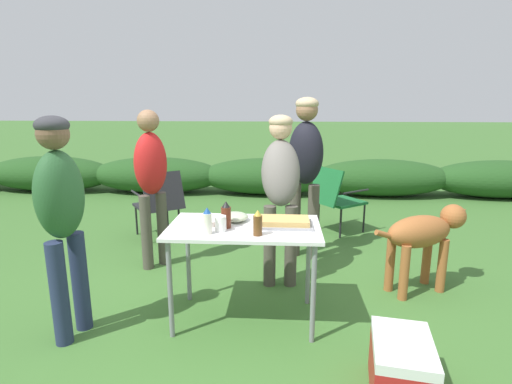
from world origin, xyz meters
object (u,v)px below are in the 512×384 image
Objects in this scene: beer_bottle at (258,223)px; dog at (424,234)px; mixing_bowl at (235,217)px; food_tray at (284,222)px; plate_stack at (203,221)px; mayo_bottle at (207,221)px; folding_table at (244,236)px; bbq_sauce_bottle at (226,215)px; standing_person_in_red_jacket at (61,207)px; standing_person_in_dark_puffer at (281,180)px; cooler_box at (401,369)px; standing_person_in_navy_coat at (151,174)px; camp_chair_green_behind_table at (336,196)px; standing_person_with_beanie at (306,160)px; paper_cup_stack at (221,224)px; camp_chair_near_hedge at (159,201)px.

dog is (1.38, 0.77, -0.31)m from beer_bottle.
food_tray is at bearing -14.32° from mixing_bowl.
plate_stack is 1.28× the size of mayo_bottle.
bbq_sauce_bottle reaches higher than folding_table.
plate_stack is 0.15× the size of standing_person_in_red_jacket.
standing_person_in_dark_puffer reaches higher than mixing_bowl.
plate_stack is 1.59m from cooler_box.
food_tray is at bearing 22.18° from mayo_bottle.
bbq_sauce_bottle is at bearing -98.15° from standing_person_in_navy_coat.
camp_chair_green_behind_table is (0.65, 2.09, -0.30)m from food_tray.
plate_stack is at bearing 179.55° from food_tray.
dog is at bearing 16.13° from mixing_bowl.
food_tray is at bearing 5.22° from folding_table.
standing_person_with_beanie is 1.33m from dog.
standing_person_in_dark_puffer is at bearing 63.56° from paper_cup_stack.
food_tray is at bearing 9.78° from bbq_sauce_bottle.
food_tray is (0.29, 0.03, 0.10)m from folding_table.
standing_person_in_red_jacket is (-1.44, -1.00, 0.00)m from standing_person_in_dark_puffer.
food_tray is 0.26× the size of standing_person_in_red_jacket.
standing_person_in_red_jacket is (-1.69, -1.59, -0.09)m from standing_person_with_beanie.
cooler_box is (1.25, -0.79, -0.59)m from plate_stack.
food_tray is 0.57m from mayo_bottle.
plate_stack is 0.29× the size of camp_chair_green_behind_table.
mayo_bottle is (0.07, -0.22, 0.07)m from plate_stack.
cooler_box is at bearing -85.88° from camp_chair_near_hedge.
standing_person_in_red_jacket is at bearing -166.55° from bbq_sauce_bottle.
mayo_bottle is 2.61m from camp_chair_green_behind_table.
folding_table is 0.72× the size of standing_person_in_red_jacket.
standing_person_with_beanie reaches higher than standing_person_in_red_jacket.
standing_person_in_navy_coat is at bearing 166.09° from standing_person_in_dark_puffer.
standing_person_in_red_jacket reaches higher than cooler_box.
standing_person_with_beanie is at bearing -35.99° from standing_person_in_navy_coat.
dog is at bearing -14.82° from standing_person_with_beanie.
mayo_bottle is (-0.34, 0.01, 0.00)m from beer_bottle.
beer_bottle is at bearing -95.29° from standing_person_in_navy_coat.
cooler_box is at bearing -49.99° from food_tray.
standing_person_with_beanie is (0.25, 0.59, 0.09)m from standing_person_in_dark_puffer.
bbq_sauce_bottle is 0.13× the size of standing_person_in_red_jacket.
mixing_bowl reaches higher than food_tray.
food_tray is 2.21m from camp_chair_green_behind_table.
cooler_box is (1.93, -1.70, -0.77)m from standing_person_in_navy_coat.
dog is (1.20, 0.55, -0.26)m from food_tray.
standing_person_in_dark_puffer is 1.31m from dog.
paper_cup_stack is at bearing -119.27° from standing_person_in_dark_puffer.
bbq_sauce_bottle is 2.44m from camp_chair_green_behind_table.
paper_cup_stack is 0.07× the size of standing_person_in_navy_coat.
standing_person_in_navy_coat is 1.67× the size of dog.
beer_bottle is 1.20m from cooler_box.
mayo_bottle is at bearing -127.42° from bbq_sauce_bottle.
dog is at bearing -8.42° from standing_person_in_dark_puffer.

